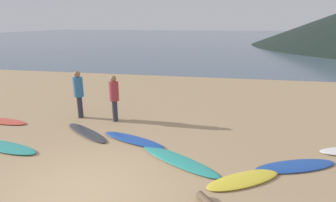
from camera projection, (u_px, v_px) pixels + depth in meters
ground_plane at (170, 89)px, 15.13m from camera, size 120.00×120.00×0.20m
ocean_water at (211, 37)px, 65.24m from camera, size 140.00×100.00×0.01m
surfboard_0 at (2, 121)px, 9.89m from camera, size 2.13×0.74×0.07m
surfboard_1 at (5, 147)px, 7.84m from camera, size 2.41×1.00×0.08m
surfboard_2 at (86, 132)px, 8.87m from camera, size 2.13×1.65×0.08m
surfboard_3 at (133, 140)px, 8.31m from camera, size 2.25×1.23×0.10m
surfboard_4 at (178, 160)px, 7.10m from camera, size 2.47×1.79×0.07m
surfboard_5 at (244, 180)px, 6.23m from camera, size 1.95×1.55×0.07m
surfboard_6 at (295, 166)px, 6.82m from camera, size 2.26×1.40×0.06m
person_0 at (114, 95)px, 9.71m from camera, size 0.34×0.34×1.71m
person_1 at (78, 91)px, 10.07m from camera, size 0.36×0.36×1.80m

